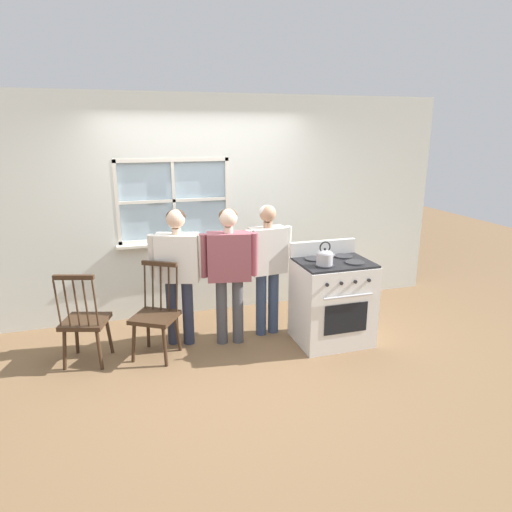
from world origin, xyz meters
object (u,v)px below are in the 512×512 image
Objects in this scene: chair_by_window at (156,316)px; potted_plant at (179,235)px; chair_near_wall at (85,322)px; person_elderly_left at (178,264)px; person_teen_center at (229,264)px; stove at (332,301)px; person_adult_right at (268,259)px; kettle at (325,257)px.

potted_plant reaches higher than chair_by_window.
person_elderly_left is (0.97, 0.15, 0.47)m from chair_near_wall.
chair_by_window is 0.69m from chair_near_wall.
chair_by_window is at bearing -167.86° from chair_near_wall.
person_elderly_left is 0.54m from person_teen_center.
person_teen_center is 1.38× the size of stove.
person_adult_right reaches higher than stove.
stove reaches higher than chair_near_wall.
potted_plant is at bearing 123.46° from person_teen_center.
potted_plant is (-1.31, 1.35, 0.02)m from kettle.
chair_near_wall is 2.59m from stove.
person_adult_right reaches higher than kettle.
person_adult_right is 1.20m from potted_plant.
chair_by_window is 1.00× the size of chair_near_wall.
person_adult_right is 1.38× the size of stove.
chair_near_wall is 0.66× the size of person_adult_right.
person_elderly_left reaches higher than stove.
person_teen_center is 0.48m from person_adult_right.
person_elderly_left is 1.00× the size of person_adult_right.
person_teen_center is (1.49, 0.01, 0.46)m from chair_near_wall.
person_teen_center is at bearing -173.64° from person_adult_right.
person_teen_center reaches higher than person_adult_right.
potted_plant is (-0.40, 0.93, 0.14)m from person_teen_center.
stove is at bearing 36.73° from kettle.
kettle reaches higher than stove.
stove is (2.57, -0.27, 0.03)m from chair_near_wall.
stove is at bearing 3.21° from person_elderly_left.
kettle is at bearing 19.37° from chair_by_window.
stove is 3.80× the size of potted_plant.
chair_near_wall is 0.65× the size of person_teen_center.
potted_plant is at bearing -122.42° from chair_near_wall.
person_elderly_left is at bearing 165.15° from stove.
person_teen_center is (0.52, -0.14, -0.00)m from person_elderly_left.
chair_by_window is 0.66× the size of person_adult_right.
chair_by_window is at bearing -178.80° from person_adult_right.
potted_plant is (-0.86, 0.82, 0.15)m from person_adult_right.
person_elderly_left and person_adult_right have the same top height.
person_elderly_left is 1.72m from stove.
person_elderly_left is 1.54m from kettle.
chair_by_window is 1.35m from person_adult_right.
potted_plant reaches higher than chair_near_wall.
person_adult_right is 6.05× the size of kettle.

